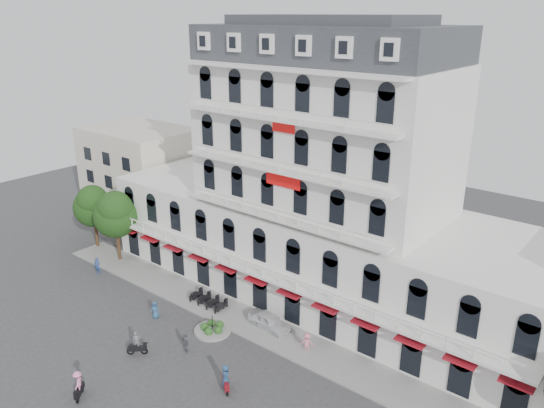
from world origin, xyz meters
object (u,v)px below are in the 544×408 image
at_px(parked_car, 269,321).
at_px(rider_center, 78,384).
at_px(rider_east, 226,378).
at_px(rider_west, 137,344).

height_order(parked_car, rider_center, rider_center).
bearing_deg(parked_car, rider_center, 166.27).
xyz_separation_m(parked_car, rider_east, (2.68, -8.23, 0.38)).
relative_size(parked_car, rider_west, 1.98).
relative_size(rider_east, rider_center, 0.99).
bearing_deg(rider_east, rider_west, 47.56).
distance_m(parked_car, rider_east, 8.66).
xyz_separation_m(rider_west, rider_center, (0.93, -5.77, 0.23)).
distance_m(parked_car, rider_west, 11.24).
relative_size(parked_car, rider_east, 1.90).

